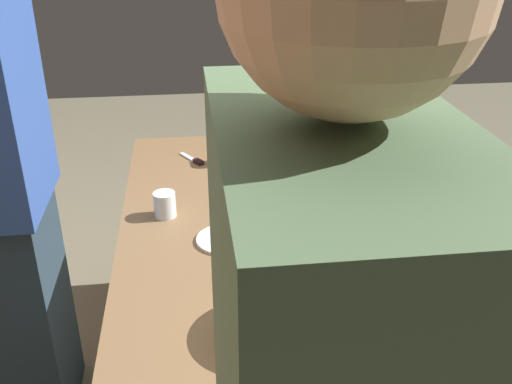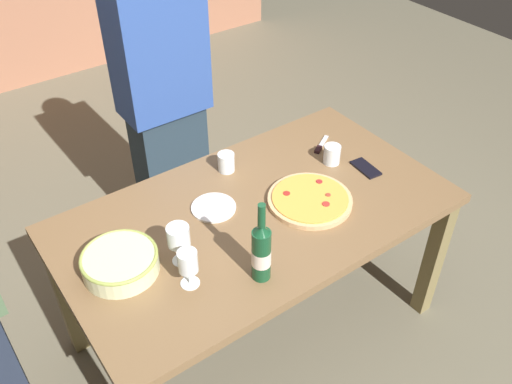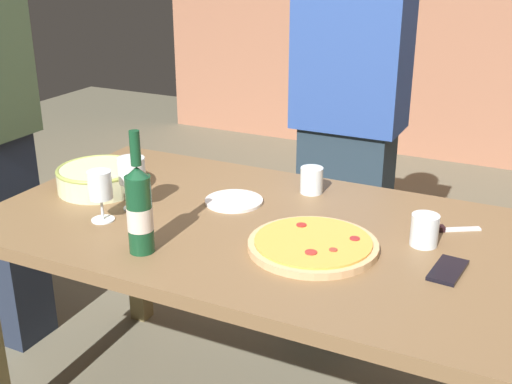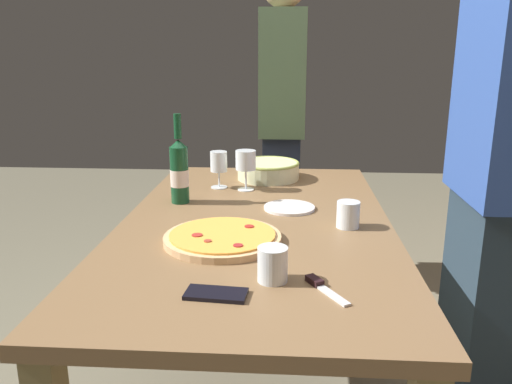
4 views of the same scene
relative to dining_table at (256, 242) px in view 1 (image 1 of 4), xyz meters
The scene contains 12 objects.
dining_table is the anchor object (origin of this frame).
pizza 0.25m from the dining_table, 22.00° to the right, with size 0.35×0.35×0.03m.
serving_bowl 0.60m from the dining_table, behind, with size 0.28×0.28×0.08m.
wine_bottle 0.42m from the dining_table, 122.72° to the right, with size 0.07×0.07×0.33m.
wine_glass_near_pizza 0.50m from the dining_table, 156.38° to the right, with size 0.07×0.07×0.15m.
wine_glass_by_bottle 0.45m from the dining_table, behind, with size 0.08×0.08×0.17m.
cup_amber 0.50m from the dining_table, ahead, with size 0.08×0.08×0.09m, color white.
cup_ceramic 0.34m from the dining_table, 79.81° to the left, with size 0.07×0.07×0.09m, color white.
side_plate 0.20m from the dining_table, 139.93° to the left, with size 0.18×0.18×0.01m, color white.
cell_phone 0.58m from the dining_table, ahead, with size 0.07×0.14×0.01m, color black.
pizza_knife 0.56m from the dining_table, 20.59° to the left, with size 0.15×0.10×0.02m.
person_host 0.81m from the dining_table, 88.94° to the left, with size 0.41×0.24×1.72m.
Camera 1 is at (-1.69, 0.21, 1.69)m, focal length 40.64 mm.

